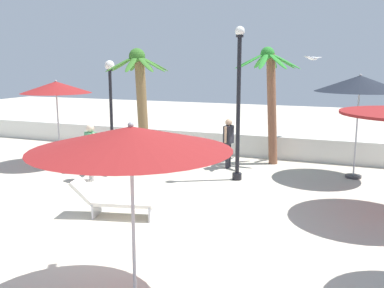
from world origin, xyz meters
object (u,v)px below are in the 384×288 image
at_px(patio_umbrella_3, 360,84).
at_px(guest_0, 228,139).
at_px(patio_umbrella_1, 131,139).
at_px(palm_tree_1, 141,93).
at_px(lamp_post_1, 238,102).
at_px(lounge_chair_1, 113,200).
at_px(lamp_post_0, 111,96).
at_px(guest_1, 91,147).
at_px(patio_umbrella_0, 56,88).
at_px(palm_tree_0, 270,89).
at_px(seagull_1, 313,58).

xyz_separation_m(patio_umbrella_3, guest_0, (-3.91, -0.22, -1.83)).
relative_size(patio_umbrella_1, palm_tree_1, 0.71).
distance_m(lamp_post_1, lounge_chair_1, 4.84).
bearing_deg(lounge_chair_1, lamp_post_0, 122.13).
distance_m(patio_umbrella_3, lounge_chair_1, 7.87).
bearing_deg(guest_1, lounge_chair_1, -47.20).
relative_size(lamp_post_0, lamp_post_1, 0.79).
relative_size(patio_umbrella_0, guest_1, 1.71).
distance_m(palm_tree_1, lamp_post_1, 3.28).
bearing_deg(patio_umbrella_1, palm_tree_0, 90.52).
bearing_deg(lamp_post_0, palm_tree_0, 3.19).
height_order(patio_umbrella_3, seagull_1, seagull_1).
xyz_separation_m(palm_tree_1, lounge_chair_1, (1.52, -4.22, -2.10)).
relative_size(patio_umbrella_1, lounge_chair_1, 1.40).
bearing_deg(lounge_chair_1, seagull_1, 66.57).
relative_size(palm_tree_0, lounge_chair_1, 2.02).
bearing_deg(guest_1, patio_umbrella_0, 148.91).
height_order(patio_umbrella_1, lounge_chair_1, patio_umbrella_1).
xyz_separation_m(patio_umbrella_3, lounge_chair_1, (-4.98, -5.59, -2.43)).
distance_m(lamp_post_0, lamp_post_1, 6.04).
relative_size(lounge_chair_1, seagull_1, 2.01).
bearing_deg(patio_umbrella_1, palm_tree_1, 117.45).
relative_size(patio_umbrella_3, seagull_1, 3.20).
relative_size(patio_umbrella_0, seagull_1, 2.95).
bearing_deg(patio_umbrella_3, lounge_chair_1, -131.68).
distance_m(patio_umbrella_1, guest_0, 8.60).
bearing_deg(guest_1, guest_0, 42.08).
xyz_separation_m(palm_tree_0, palm_tree_1, (-3.68, -2.33, -0.08)).
xyz_separation_m(palm_tree_1, guest_0, (2.59, 1.15, -1.50)).
bearing_deg(lamp_post_0, guest_0, -9.57).
bearing_deg(palm_tree_1, palm_tree_0, 32.36).
relative_size(palm_tree_1, lounge_chair_1, 1.98).
relative_size(patio_umbrella_0, lamp_post_1, 0.65).
xyz_separation_m(guest_0, guest_1, (-3.29, -2.97, 0.03)).
height_order(lounge_chair_1, seagull_1, seagull_1).
bearing_deg(guest_0, palm_tree_0, 47.37).
height_order(patio_umbrella_3, lamp_post_0, lamp_post_0).
bearing_deg(lounge_chair_1, patio_umbrella_0, 139.91).
relative_size(patio_umbrella_1, lamp_post_1, 0.62).
height_order(lamp_post_0, lounge_chair_1, lamp_post_0).
relative_size(palm_tree_1, guest_0, 2.38).
relative_size(palm_tree_0, palm_tree_1, 1.02).
xyz_separation_m(patio_umbrella_0, palm_tree_0, (6.59, 2.81, -0.04)).
distance_m(patio_umbrella_3, palm_tree_0, 2.99).
height_order(lamp_post_1, guest_1, lamp_post_1).
xyz_separation_m(palm_tree_0, guest_0, (-1.08, -1.18, -1.58)).
bearing_deg(seagull_1, palm_tree_1, -144.10).
bearing_deg(patio_umbrella_3, lamp_post_1, -154.93).
bearing_deg(guest_1, palm_tree_1, 69.02).
height_order(patio_umbrella_1, patio_umbrella_3, patio_umbrella_3).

